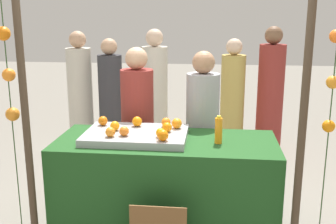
# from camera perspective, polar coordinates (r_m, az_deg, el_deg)

# --- Properties ---
(stall_counter) EXTENTS (1.81, 0.77, 0.87)m
(stall_counter) POSITION_cam_1_polar(r_m,az_deg,el_deg) (3.54, -0.28, -10.62)
(stall_counter) COLOR #1E4C1E
(stall_counter) RESTS_ON ground_plane
(orange_tray) EXTENTS (0.84, 0.57, 0.06)m
(orange_tray) POSITION_cam_1_polar(r_m,az_deg,el_deg) (3.41, -4.45, -3.23)
(orange_tray) COLOR #9EA0A5
(orange_tray) RESTS_ON stall_counter
(orange_0) EXTENTS (0.08, 0.08, 0.08)m
(orange_0) POSITION_cam_1_polar(r_m,az_deg,el_deg) (3.29, -6.11, -2.67)
(orange_0) COLOR orange
(orange_0) RESTS_ON orange_tray
(orange_1) EXTENTS (0.09, 0.09, 0.09)m
(orange_1) POSITION_cam_1_polar(r_m,az_deg,el_deg) (3.55, -4.32, -1.32)
(orange_1) COLOR orange
(orange_1) RESTS_ON orange_tray
(orange_2) EXTENTS (0.09, 0.09, 0.09)m
(orange_2) POSITION_cam_1_polar(r_m,az_deg,el_deg) (3.15, -0.72, -3.24)
(orange_2) COLOR orange
(orange_2) RESTS_ON orange_tray
(orange_3) EXTENTS (0.08, 0.08, 0.08)m
(orange_3) POSITION_cam_1_polar(r_m,az_deg,el_deg) (3.62, -9.02, -1.21)
(orange_3) COLOR orange
(orange_3) RESTS_ON orange_tray
(orange_4) EXTENTS (0.09, 0.09, 0.09)m
(orange_4) POSITION_cam_1_polar(r_m,az_deg,el_deg) (3.48, 1.22, -1.59)
(orange_4) COLOR orange
(orange_4) RESTS_ON orange_tray
(orange_5) EXTENTS (0.08, 0.08, 0.08)m
(orange_5) POSITION_cam_1_polar(r_m,az_deg,el_deg) (3.38, -0.14, -2.12)
(orange_5) COLOR orange
(orange_5) RESTS_ON orange_tray
(orange_6) EXTENTS (0.07, 0.07, 0.07)m
(orange_6) POSITION_cam_1_polar(r_m,az_deg,el_deg) (3.24, -1.04, -2.90)
(orange_6) COLOR orange
(orange_6) RESTS_ON orange_tray
(orange_7) EXTENTS (0.08, 0.08, 0.08)m
(orange_7) POSITION_cam_1_polar(r_m,az_deg,el_deg) (3.53, -0.28, -1.43)
(orange_7) COLOR orange
(orange_7) RESTS_ON orange_tray
(orange_8) EXTENTS (0.08, 0.08, 0.08)m
(orange_8) POSITION_cam_1_polar(r_m,az_deg,el_deg) (3.28, -8.02, -2.77)
(orange_8) COLOR orange
(orange_8) RESTS_ON orange_tray
(orange_9) EXTENTS (0.08, 0.08, 0.08)m
(orange_9) POSITION_cam_1_polar(r_m,az_deg,el_deg) (3.45, -7.39, -1.92)
(orange_9) COLOR orange
(orange_9) RESTS_ON orange_tray
(juice_bottle) EXTENTS (0.06, 0.06, 0.23)m
(juice_bottle) POSITION_cam_1_polar(r_m,az_deg,el_deg) (3.29, 7.04, -2.53)
(juice_bottle) COLOR orange
(juice_bottle) RESTS_ON stall_counter
(vendor_left) EXTENTS (0.32, 0.32, 1.57)m
(vendor_left) POSITION_cam_1_polar(r_m,az_deg,el_deg) (4.04, -4.21, -2.98)
(vendor_left) COLOR maroon
(vendor_left) RESTS_ON ground_plane
(vendor_right) EXTENTS (0.31, 0.31, 1.55)m
(vendor_right) POSITION_cam_1_polar(r_m,az_deg,el_deg) (3.94, 4.75, -3.60)
(vendor_right) COLOR #99999E
(vendor_right) RESTS_ON ground_plane
(crowd_person_0) EXTENTS (0.31, 0.31, 1.56)m
(crowd_person_0) POSITION_cam_1_polar(r_m,az_deg,el_deg) (5.49, 8.90, 1.33)
(crowd_person_0) COLOR tan
(crowd_person_0) RESTS_ON ground_plane
(crowd_person_1) EXTENTS (0.34, 0.34, 1.68)m
(crowd_person_1) POSITION_cam_1_polar(r_m,az_deg,el_deg) (5.46, -1.83, 2.02)
(crowd_person_1) COLOR beige
(crowd_person_1) RESTS_ON ground_plane
(crowd_person_2) EXTENTS (0.34, 0.34, 1.72)m
(crowd_person_2) POSITION_cam_1_polar(r_m,az_deg,el_deg) (5.62, 13.99, 2.10)
(crowd_person_2) COLOR maroon
(crowd_person_2) RESTS_ON ground_plane
(crowd_person_3) EXTENTS (0.31, 0.31, 1.57)m
(crowd_person_3) POSITION_cam_1_polar(r_m,az_deg,el_deg) (5.47, -7.93, 1.33)
(crowd_person_3) COLOR #333338
(crowd_person_3) RESTS_ON ground_plane
(crowd_person_4) EXTENTS (0.33, 0.33, 1.65)m
(crowd_person_4) POSITION_cam_1_polar(r_m,az_deg,el_deg) (5.67, -12.05, 2.01)
(crowd_person_4) COLOR beige
(crowd_person_4) RESTS_ON ground_plane
(canopy_post_left) EXTENTS (0.06, 0.06, 2.28)m
(canopy_post_left) POSITION_cam_1_polar(r_m,az_deg,el_deg) (3.18, -19.17, -0.70)
(canopy_post_left) COLOR #473828
(canopy_post_left) RESTS_ON ground_plane
(canopy_post_right) EXTENTS (0.06, 0.06, 2.28)m
(canopy_post_right) POSITION_cam_1_polar(r_m,az_deg,el_deg) (2.94, 18.18, -1.78)
(canopy_post_right) COLOR #473828
(canopy_post_right) RESTS_ON ground_plane
(garland_strand_left) EXTENTS (0.12, 0.11, 2.14)m
(garland_strand_left) POSITION_cam_1_polar(r_m,az_deg,el_deg) (3.18, -21.48, 6.85)
(garland_strand_left) COLOR #2D4C23
(garland_strand_left) RESTS_ON ground_plane
(garland_strand_right) EXTENTS (0.10, 0.10, 2.14)m
(garland_strand_right) POSITION_cam_1_polar(r_m,az_deg,el_deg) (2.85, 22.18, 7.02)
(garland_strand_right) COLOR #2D4C23
(garland_strand_right) RESTS_ON ground_plane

